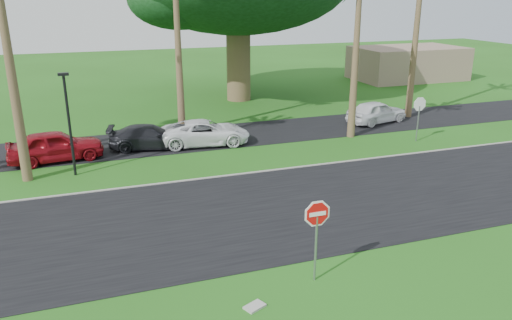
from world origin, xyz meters
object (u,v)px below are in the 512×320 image
object	(u,v)px
car_pickup	(377,112)
car_red	(56,146)
stop_sign_far	(419,110)
car_minivan	(205,133)
car_dark	(150,137)
stop_sign_near	(317,224)

from	to	relation	value
car_pickup	car_red	bearing A→B (deg)	80.74
stop_sign_far	car_pickup	world-z (taller)	stop_sign_far
car_minivan	car_red	bearing A→B (deg)	99.15
car_dark	car_minivan	size ratio (longest dim) A/B	0.90
stop_sign_near	car_minivan	distance (m)	14.23
car_dark	stop_sign_near	bearing A→B (deg)	-158.77
stop_sign_far	car_dark	xyz separation A→B (m)	(-14.20, 3.45, -1.15)
car_red	car_dark	world-z (taller)	car_red
car_dark	car_minivan	bearing A→B (deg)	-84.40
car_red	car_minivan	xyz separation A→B (m)	(7.57, 0.29, -0.10)
stop_sign_near	car_minivan	xyz separation A→B (m)	(0.23, 14.19, -1.11)
stop_sign_near	car_dark	size ratio (longest dim) A/B	0.61
stop_sign_far	car_red	xyz separation A→B (m)	(-18.83, 2.89, -1.01)
stop_sign_far	car_pickup	distance (m)	4.40
car_dark	car_red	bearing A→B (deg)	107.47
stop_sign_far	car_red	bearing A→B (deg)	-8.74
car_minivan	car_pickup	world-z (taller)	car_pickup
stop_sign_far	car_minivan	xyz separation A→B (m)	(-11.27, 3.19, -1.11)
stop_sign_near	stop_sign_far	size ratio (longest dim) A/B	1.00
car_dark	car_pickup	xyz separation A→B (m)	(14.28, 0.82, 0.08)
car_minivan	stop_sign_far	bearing A→B (deg)	-98.87
car_red	car_dark	xyz separation A→B (m)	(4.64, 0.55, -0.14)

